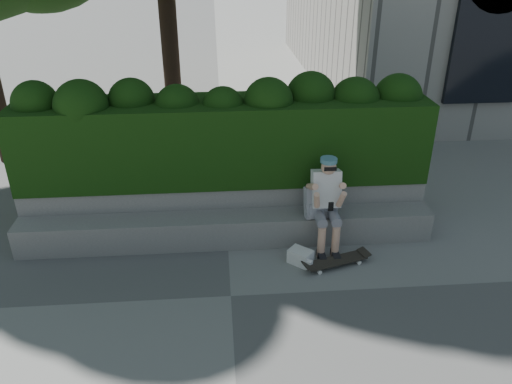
{
  "coord_description": "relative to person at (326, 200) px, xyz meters",
  "views": [
    {
      "loc": [
        -0.09,
        -5.02,
        4.01
      ],
      "look_at": [
        0.4,
        1.0,
        0.95
      ],
      "focal_mm": 35.0,
      "sensor_mm": 36.0,
      "label": 1
    }
  ],
  "objects": [
    {
      "name": "ground",
      "position": [
        -1.39,
        -1.07,
        -0.75
      ],
      "size": [
        80.0,
        80.0,
        0.0
      ],
      "primitive_type": "plane",
      "color": "slate",
      "rests_on": "ground"
    },
    {
      "name": "bench_ledge",
      "position": [
        -1.39,
        0.18,
        -0.53
      ],
      "size": [
        6.0,
        0.45,
        0.45
      ],
      "primitive_type": "cube",
      "color": "gray",
      "rests_on": "ground"
    },
    {
      "name": "planter_wall",
      "position": [
        -1.39,
        0.66,
        -0.38
      ],
      "size": [
        6.0,
        0.5,
        0.75
      ],
      "primitive_type": "cube",
      "color": "gray",
      "rests_on": "ground"
    },
    {
      "name": "hedge",
      "position": [
        -1.39,
        0.88,
        0.6
      ],
      "size": [
        6.0,
        1.0,
        1.2
      ],
      "primitive_type": "cube",
      "color": "black",
      "rests_on": "planter_wall"
    },
    {
      "name": "person",
      "position": [
        0.0,
        0.0,
        0.0
      ],
      "size": [
        0.4,
        0.76,
        1.38
      ],
      "color": "slate",
      "rests_on": "ground"
    },
    {
      "name": "skateboard",
      "position": [
        0.08,
        -0.52,
        -0.68
      ],
      "size": [
        0.9,
        0.46,
        0.09
      ],
      "rotation": [
        0.0,
        0.0,
        0.29
      ],
      "color": "black",
      "rests_on": "ground"
    },
    {
      "name": "backpack_plaid",
      "position": [
        -0.13,
        0.08,
        -0.08
      ],
      "size": [
        0.32,
        0.2,
        0.45
      ],
      "primitive_type": "cube",
      "rotation": [
        0.0,
        0.0,
        0.11
      ],
      "color": "silver",
      "rests_on": "bench_ledge"
    },
    {
      "name": "backpack_ground",
      "position": [
        -0.41,
        -0.42,
        -0.65
      ],
      "size": [
        0.38,
        0.37,
        0.2
      ],
      "primitive_type": "cube",
      "rotation": [
        0.0,
        0.0,
        -0.72
      ],
      "color": "beige",
      "rests_on": "ground"
    }
  ]
}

